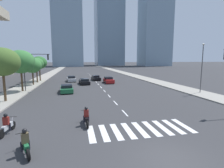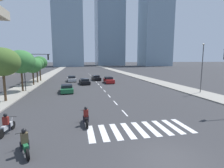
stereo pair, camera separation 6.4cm
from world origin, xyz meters
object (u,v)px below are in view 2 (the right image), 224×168
at_px(sedan_green_4, 67,89).
at_px(street_tree_second, 21,62).
at_px(motorcycle_trailing, 86,118).
at_px(street_tree_fourth, 37,64).
at_px(sedan_red_1, 109,80).
at_px(motorcycle_lead, 25,144).
at_px(motorcycle_third, 7,125).
at_px(traffic_signal_far, 33,64).
at_px(sedan_black_0, 84,81).
at_px(street_lamp_east, 202,64).
at_px(sedan_black_3, 96,78).
at_px(street_tree_third, 32,65).
at_px(street_tree_fifth, 40,63).
at_px(sedan_silver_2, 72,79).
at_px(street_tree_nearest, 2,62).

bearing_deg(sedan_green_4, street_tree_second, 72.58).
relative_size(motorcycle_trailing, street_tree_fourth, 0.41).
bearing_deg(sedan_red_1, motorcycle_lead, -19.59).
distance_m(motorcycle_trailing, motorcycle_third, 5.49).
bearing_deg(traffic_signal_far, sedan_green_4, -18.81).
bearing_deg(motorcycle_lead, sedan_black_0, -33.83).
xyz_separation_m(motorcycle_trailing, street_lamp_east, (17.91, 9.30, 3.83)).
xyz_separation_m(sedan_green_4, street_tree_second, (-6.93, 1.62, 4.23)).
relative_size(sedan_black_3, sedan_green_4, 0.94).
distance_m(sedan_green_4, street_tree_third, 11.70).
bearing_deg(sedan_green_4, traffic_signal_far, 66.91).
bearing_deg(sedan_black_0, street_tree_second, 119.85).
distance_m(motorcycle_third, sedan_red_1, 27.08).
height_order(street_tree_fourth, street_tree_fifth, street_tree_fifth).
bearing_deg(sedan_black_3, traffic_signal_far, -45.03).
bearing_deg(sedan_red_1, motorcycle_third, -25.73).
relative_size(street_tree_second, street_tree_fifth, 1.12).
relative_size(sedan_silver_2, street_tree_third, 0.82).
distance_m(street_lamp_east, street_tree_fifth, 34.15).
relative_size(motorcycle_trailing, street_tree_second, 0.34).
relative_size(street_lamp_east, street_tree_third, 1.36).
xyz_separation_m(motorcycle_third, sedan_black_0, (6.42, 23.78, -0.03)).
bearing_deg(sedan_red_1, street_lamp_east, 38.63).
distance_m(street_lamp_east, street_tree_fourth, 32.35).
distance_m(street_tree_fourth, street_tree_fifth, 3.11).
distance_m(sedan_black_0, sedan_black_3, 7.06).
bearing_deg(motorcycle_lead, sedan_black_3, -37.45).
relative_size(motorcycle_lead, motorcycle_third, 0.94).
distance_m(sedan_green_4, street_tree_nearest, 9.67).
distance_m(motorcycle_third, street_tree_third, 24.39).
height_order(street_lamp_east, street_tree_third, street_lamp_east).
height_order(sedan_green_4, street_lamp_east, street_lamp_east).
distance_m(motorcycle_third, sedan_black_0, 24.63).
bearing_deg(street_tree_third, sedan_black_0, -0.49).
distance_m(motorcycle_third, traffic_signal_far, 17.36).
bearing_deg(motorcycle_lead, street_tree_nearest, -0.78).
height_order(sedan_red_1, street_tree_fifth, street_tree_fifth).
height_order(traffic_signal_far, street_tree_second, street_tree_second).
height_order(traffic_signal_far, street_tree_fourth, traffic_signal_far).
relative_size(sedan_black_3, street_tree_third, 0.81).
bearing_deg(sedan_black_0, motorcycle_trailing, 172.54).
bearing_deg(motorcycle_third, sedan_red_1, -18.54).
xyz_separation_m(street_tree_nearest, street_tree_third, (0.00, 13.98, -0.85)).
xyz_separation_m(motorcycle_trailing, motorcycle_third, (-5.46, -0.54, 0.00)).
height_order(street_lamp_east, street_tree_fifth, street_lamp_east).
distance_m(sedan_red_1, street_tree_fifth, 17.17).
relative_size(motorcycle_third, street_tree_third, 0.39).
bearing_deg(traffic_signal_far, street_tree_third, 104.40).
bearing_deg(street_tree_second, motorcycle_trailing, -60.47).
distance_m(motorcycle_trailing, street_tree_nearest, 13.76).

